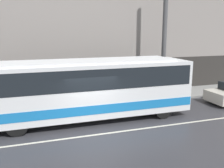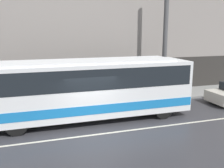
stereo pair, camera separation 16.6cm
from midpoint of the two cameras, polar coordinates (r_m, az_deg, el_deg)
name	(u,v)px [view 2 (the right image)]	position (r m, az deg, el deg)	size (l,w,h in m)	color
ground_plane	(96,135)	(11.59, -3.21, -11.48)	(60.00, 60.00, 0.00)	#333338
sidewalk	(76,102)	(16.60, -7.91, -4.04)	(60.00, 2.88, 0.13)	gray
building_facade	(70,25)	(17.54, -9.29, 13.10)	(60.00, 0.35, 10.38)	gray
lane_stripe	(96,135)	(11.59, -3.21, -11.46)	(54.00, 0.14, 0.01)	beige
transit_bus	(83,87)	(13.02, -6.22, -0.63)	(11.39, 2.61, 3.16)	white
utility_pole_near	(165,34)	(17.45, 12.36, 11.07)	(0.31, 0.31, 8.58)	#4C4C4F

